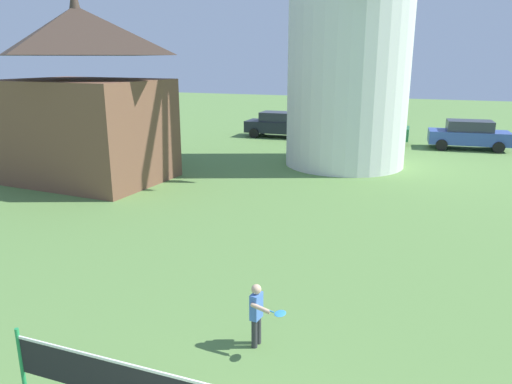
{
  "coord_description": "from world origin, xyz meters",
  "views": [
    {
      "loc": [
        2.14,
        -2.99,
        4.8
      ],
      "look_at": [
        -0.31,
        3.52,
        2.87
      ],
      "focal_mm": 33.98,
      "sensor_mm": 36.0,
      "label": 1
    }
  ],
  "objects": [
    {
      "name": "chapel",
      "position": [
        -10.99,
        12.65,
        3.28
      ],
      "size": [
        6.57,
        5.0,
        7.6
      ],
      "color": "brown",
      "rests_on": "ground_plane"
    },
    {
      "name": "parked_car_blue",
      "position": [
        3.74,
        25.52,
        0.81
      ],
      "size": [
        4.24,
        2.15,
        1.56
      ],
      "color": "#334C99",
      "rests_on": "ground_plane"
    },
    {
      "name": "parked_car_green",
      "position": [
        -1.45,
        25.59,
        0.81
      ],
      "size": [
        4.23,
        2.03,
        1.56
      ],
      "color": "#1E6638",
      "rests_on": "ground_plane"
    },
    {
      "name": "player_far",
      "position": [
        -0.43,
        3.91,
        0.65
      ],
      "size": [
        0.68,
        0.54,
        1.15
      ],
      "color": "#333338",
      "rests_on": "ground_plane"
    },
    {
      "name": "parked_car_black",
      "position": [
        -7.11,
        25.92,
        0.81
      ],
      "size": [
        4.31,
        1.98,
        1.56
      ],
      "color": "#1E232D",
      "rests_on": "ground_plane"
    }
  ]
}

